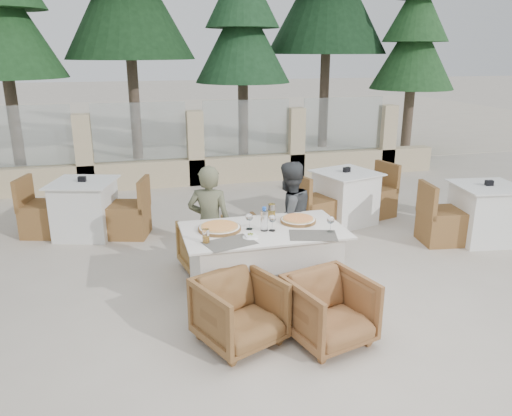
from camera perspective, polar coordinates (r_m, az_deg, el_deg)
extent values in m
plane|color=beige|center=(5.29, 0.85, -10.18)|extent=(80.00, 80.00, 0.00)
cube|color=beige|center=(18.71, -10.92, 9.71)|extent=(30.00, 16.00, 0.01)
cone|color=#204B22|center=(11.72, -27.04, 17.17)|extent=(2.42, 2.42, 5.50)
cone|color=#183B1B|center=(12.03, -14.42, 20.81)|extent=(2.86, 2.86, 6.50)
cone|color=#1E4826|center=(12.03, -1.54, 17.74)|extent=(2.20, 2.20, 5.00)
cone|color=#16361B|center=(13.34, 8.16, 21.43)|extent=(2.99, 2.99, 6.80)
cone|color=#245226|center=(12.92, 17.50, 15.85)|extent=(1.98, 1.98, 4.50)
cube|color=#5C584F|center=(4.60, -3.02, -4.00)|extent=(0.52, 0.42, 0.00)
cube|color=#555148|center=(4.81, 6.53, -3.12)|extent=(0.52, 0.42, 0.00)
cylinder|color=orange|center=(4.93, -4.19, -2.23)|extent=(0.55, 0.55, 0.05)
cylinder|color=#D1491C|center=(5.16, 4.82, -1.36)|extent=(0.45, 0.45, 0.05)
cylinder|color=#9DBCCF|center=(4.87, 0.95, -1.25)|extent=(0.09, 0.09, 0.24)
cylinder|color=orange|center=(4.60, -5.75, -3.22)|extent=(0.07, 0.07, 0.13)
cylinder|color=#C38E1B|center=(5.25, 1.81, -0.36)|extent=(0.09, 0.09, 0.15)
imported|color=olive|center=(5.84, -5.43, -4.40)|extent=(0.71, 0.72, 0.57)
imported|color=brown|center=(6.03, 3.06, -3.48)|extent=(0.68, 0.69, 0.60)
imported|color=brown|center=(4.41, -1.90, -11.71)|extent=(0.86, 0.87, 0.61)
imported|color=brown|center=(4.48, 8.41, -11.46)|extent=(0.80, 0.81, 0.61)
imported|color=#5B5D44|center=(5.45, -5.32, -1.85)|extent=(0.56, 0.47, 1.31)
imported|color=#3D4043|center=(5.66, 3.74, -1.13)|extent=(0.77, 0.69, 1.30)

